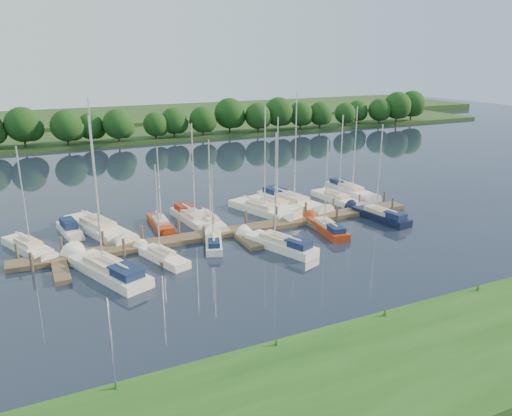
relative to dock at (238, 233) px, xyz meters
name	(u,v)px	position (x,y,z in m)	size (l,w,h in m)	color
ground	(273,263)	(0.00, -7.31, -0.20)	(260.00, 260.00, 0.00)	#182031
near_bank	(407,365)	(0.00, -23.31, 0.05)	(90.00, 10.00, 0.50)	#1B4B15
dock	(238,233)	(0.00, 0.00, 0.00)	(40.00, 6.00, 0.40)	brown
mooring_pilings	(233,226)	(0.00, 1.13, 0.40)	(38.24, 2.84, 2.00)	#473D33
far_shore	(111,133)	(0.00, 67.69, 0.10)	(180.00, 30.00, 0.60)	#20461B
distant_hill	(94,118)	(0.00, 92.69, 0.50)	(220.00, 40.00, 1.40)	#344E22
treeline	(138,121)	(3.03, 54.52, 3.98)	(145.43, 9.79, 8.28)	#38281C
sailboat_n_0	(29,249)	(-18.05, 4.03, 0.07)	(4.19, 7.43, 9.68)	white
motorboat	(70,230)	(-14.39, 7.34, 0.15)	(2.08, 5.18, 1.66)	white
sailboat_n_2	(99,230)	(-11.77, 6.41, 0.08)	(5.25, 10.45, 13.23)	white
sailboat_n_3	(161,225)	(-6.03, 5.29, 0.07)	(1.74, 6.60, 8.47)	#9E2C0E
sailboat_n_4	(193,219)	(-2.65, 5.39, 0.13)	(2.80, 8.29, 10.57)	white
sailboat_n_5	(210,222)	(-1.34, 3.96, 0.07)	(1.76, 7.00, 8.97)	white
sailboat_n_6	(263,211)	(5.13, 5.05, 0.08)	(4.62, 9.26, 11.77)	white
sailboat_n_7	(275,206)	(7.19, 6.09, 0.07)	(3.92, 8.28, 10.48)	white
sailboat_n_8	(292,202)	(9.52, 6.57, 0.13)	(4.34, 10.58, 13.18)	white
sailboat_n_9	(338,200)	(14.82, 5.13, 0.07)	(2.52, 8.26, 10.39)	white
sailboat_n_10	(350,191)	(18.34, 7.55, 0.12)	(2.21, 8.69, 11.06)	white
sailboat_s_0	(107,270)	(-12.76, -3.70, 0.14)	(5.39, 9.91, 12.73)	white
sailboat_s_1	(162,257)	(-8.12, -2.79, 0.07)	(3.20, 6.55, 8.46)	white
sailboat_s_2	(214,242)	(-3.07, -1.59, 0.11)	(2.98, 5.94, 7.75)	white
sailboat_s_3	(279,245)	(1.93, -4.62, 0.14)	(4.39, 8.21, 10.67)	white
sailboat_s_4	(326,228)	(8.21, -2.64, 0.12)	(2.41, 7.31, 9.29)	#9E2C0E
sailboat_s_5	(379,216)	(15.13, -2.00, 0.14)	(2.75, 7.99, 10.24)	black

